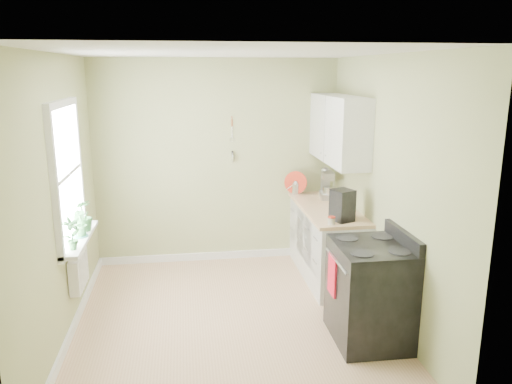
{
  "coord_description": "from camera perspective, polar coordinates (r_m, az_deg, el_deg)",
  "views": [
    {
      "loc": [
        -0.44,
        -4.71,
        2.54
      ],
      "look_at": [
        0.34,
        0.55,
        1.24
      ],
      "focal_mm": 35.0,
      "sensor_mm": 36.0,
      "label": 1
    }
  ],
  "objects": [
    {
      "name": "base_cabinets",
      "position": [
        6.33,
        8.11,
        -5.84
      ],
      "size": [
        0.6,
        1.6,
        0.87
      ],
      "primitive_type": "cube",
      "color": "white",
      "rests_on": "floor"
    },
    {
      "name": "plant_c",
      "position": [
        5.52,
        -19.15,
        -2.55
      ],
      "size": [
        0.26,
        0.26,
        0.33
      ],
      "primitive_type": "imported",
      "rotation": [
        0.0,
        0.0,
        3.94
      ],
      "color": "#306432",
      "rests_on": "window_sill"
    },
    {
      "name": "wall_back",
      "position": [
        6.64,
        -4.46,
        3.37
      ],
      "size": [
        3.2,
        0.02,
        2.7
      ],
      "primitive_type": "cube",
      "color": "tan",
      "rests_on": "floor"
    },
    {
      "name": "window_sill",
      "position": [
        5.39,
        -19.49,
        -5.05
      ],
      "size": [
        0.18,
        1.14,
        0.04
      ],
      "primitive_type": "cube",
      "color": "white",
      "rests_on": "wall_left"
    },
    {
      "name": "floor",
      "position": [
        5.37,
        -2.78,
        -14.62
      ],
      "size": [
        3.2,
        3.6,
        0.02
      ],
      "primitive_type": "cube",
      "color": "tan",
      "rests_on": "ground"
    },
    {
      "name": "upper_cabinets",
      "position": [
        6.14,
        9.42,
        7.09
      ],
      "size": [
        0.35,
        1.4,
        0.8
      ],
      "primitive_type": "cube",
      "color": "white",
      "rests_on": "wall_right"
    },
    {
      "name": "red_tray",
      "position": [
        6.76,
        4.55,
        1.08
      ],
      "size": [
        0.3,
        0.18,
        0.31
      ],
      "primitive_type": "cylinder",
      "rotation": [
        1.45,
        0.0,
        -0.43
      ],
      "color": "red",
      "rests_on": "countertop"
    },
    {
      "name": "ceiling",
      "position": [
        4.73,
        -3.18,
        15.76
      ],
      "size": [
        3.2,
        3.6,
        0.02
      ],
      "primitive_type": "cube",
      "color": "white",
      "rests_on": "wall_back"
    },
    {
      "name": "coffee_maker",
      "position": [
        5.61,
        9.81,
        -1.59
      ],
      "size": [
        0.27,
        0.28,
        0.35
      ],
      "color": "black",
      "rests_on": "countertop"
    },
    {
      "name": "radiator",
      "position": [
        5.46,
        -19.62,
        -8.5
      ],
      "size": [
        0.12,
        0.5,
        0.35
      ],
      "primitive_type": "cube",
      "color": "white",
      "rests_on": "wall_left"
    },
    {
      "name": "wall_left",
      "position": [
        5.0,
        -21.67,
        -1.05
      ],
      "size": [
        0.02,
        3.6,
        2.7
      ],
      "primitive_type": "cube",
      "color": "tan",
      "rests_on": "floor"
    },
    {
      "name": "plant_b",
      "position": [
        5.35,
        -19.49,
        -3.42
      ],
      "size": [
        0.19,
        0.18,
        0.27
      ],
      "primitive_type": "imported",
      "rotation": [
        0.0,
        0.0,
        2.53
      ],
      "color": "#306432",
      "rests_on": "window_sill"
    },
    {
      "name": "wall_utensils",
      "position": [
        6.59,
        -2.73,
        5.21
      ],
      "size": [
        0.02,
        0.14,
        0.58
      ],
      "color": "#DCB386",
      "rests_on": "wall_back"
    },
    {
      "name": "plant_a",
      "position": [
        4.98,
        -20.34,
        -4.48
      ],
      "size": [
        0.2,
        0.2,
        0.32
      ],
      "primitive_type": "imported",
      "rotation": [
        0.0,
        0.0,
        0.81
      ],
      "color": "#306432",
      "rests_on": "window_sill"
    },
    {
      "name": "wall_right",
      "position": [
        5.27,
        14.73,
        0.22
      ],
      "size": [
        0.02,
        3.6,
        2.7
      ],
      "primitive_type": "cube",
      "color": "tan",
      "rests_on": "floor"
    },
    {
      "name": "window",
      "position": [
        5.23,
        -20.85,
        1.91
      ],
      "size": [
        0.06,
        1.14,
        1.44
      ],
      "color": "white",
      "rests_on": "wall_left"
    },
    {
      "name": "kettle",
      "position": [
        6.78,
        4.54,
        0.55
      ],
      "size": [
        0.18,
        0.1,
        0.18
      ],
      "color": "silver",
      "rests_on": "countertop"
    },
    {
      "name": "stand_mixer",
      "position": [
        6.59,
        8.18,
        0.74
      ],
      "size": [
        0.24,
        0.34,
        0.39
      ],
      "color": "#B2B2B7",
      "rests_on": "countertop"
    },
    {
      "name": "jar",
      "position": [
        5.48,
        8.61,
        -3.24
      ],
      "size": [
        0.08,
        0.08,
        0.09
      ],
      "color": "#B2AA90",
      "rests_on": "countertop"
    },
    {
      "name": "countertop",
      "position": [
        6.19,
        8.16,
        -1.88
      ],
      "size": [
        0.64,
        1.6,
        0.04
      ],
      "primitive_type": "cube",
      "color": "#DCB386",
      "rests_on": "base_cabinets"
    },
    {
      "name": "stove",
      "position": [
        4.96,
        12.92,
        -11.08
      ],
      "size": [
        0.7,
        0.8,
        1.09
      ],
      "color": "black",
      "rests_on": "floor"
    }
  ]
}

